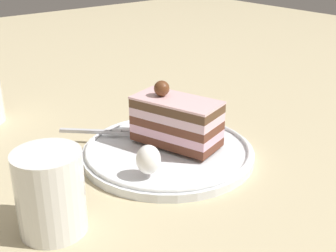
% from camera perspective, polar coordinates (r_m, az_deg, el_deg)
% --- Properties ---
extents(ground_plane, '(2.40, 2.40, 0.00)m').
position_cam_1_polar(ground_plane, '(0.63, -1.93, -3.80)').
color(ground_plane, tan).
extents(dessert_plate, '(0.23, 0.23, 0.02)m').
position_cam_1_polar(dessert_plate, '(0.62, 0.00, -3.21)').
color(dessert_plate, white).
rests_on(dessert_plate, ground_plane).
extents(cake_slice, '(0.09, 0.13, 0.08)m').
position_cam_1_polar(cake_slice, '(0.62, 1.03, 0.71)').
color(cake_slice, brown).
rests_on(cake_slice, dessert_plate).
extents(whipped_cream_dollop, '(0.03, 0.03, 0.04)m').
position_cam_1_polar(whipped_cream_dollop, '(0.55, -2.48, -4.23)').
color(whipped_cream_dollop, white).
rests_on(whipped_cream_dollop, dessert_plate).
extents(fork, '(0.09, 0.09, 0.00)m').
position_cam_1_polar(fork, '(0.66, -8.28, -0.72)').
color(fork, silver).
rests_on(fork, dessert_plate).
extents(drink_glass_far, '(0.07, 0.07, 0.09)m').
position_cam_1_polar(drink_glass_far, '(0.48, -14.49, -8.64)').
color(drink_glass_far, white).
rests_on(drink_glass_far, ground_plane).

